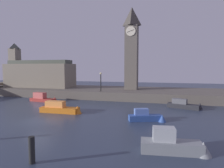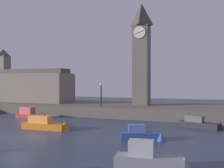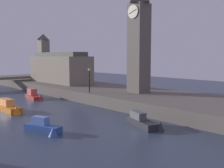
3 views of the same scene
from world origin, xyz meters
The scene contains 11 objects.
ground_plane centered at (0.00, 0.00, 0.00)m, with size 120.00×120.00×0.00m, color #2D384C.
far_embankment centered at (0.00, 20.00, 0.75)m, with size 70.00×12.00×1.50m, color #5B544C.
clock_tower centered at (6.57, 20.17, 9.63)m, with size 2.61×2.64×15.69m.
parliament_hall centered at (-14.06, 19.65, 4.42)m, with size 14.88×5.28×9.73m.
streetlamp centered at (1.98, 15.01, 3.64)m, with size 0.36×0.36×3.37m.
mooring_post_right centered at (5.29, -7.98, 0.81)m, with size 0.36×0.36×1.62m, color black.
boat_patrol_orange centered at (0.47, 4.29, 0.50)m, with size 5.59×1.52×1.69m.
boat_dinghy_red centered at (-6.61, 10.93, 0.49)m, with size 5.35×2.05×1.80m.
boat_tour_blue centered at (11.14, 3.19, 0.44)m, with size 4.17×2.15×1.40m.
boat_cruiser_grey centered at (13.58, -4.30, 0.54)m, with size 4.66×1.72×1.75m.
boat_barge_dark centered at (15.75, 10.98, 0.47)m, with size 4.95×2.47×1.52m.
Camera 1 is at (12.70, -17.44, 5.60)m, focal length 31.18 mm.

